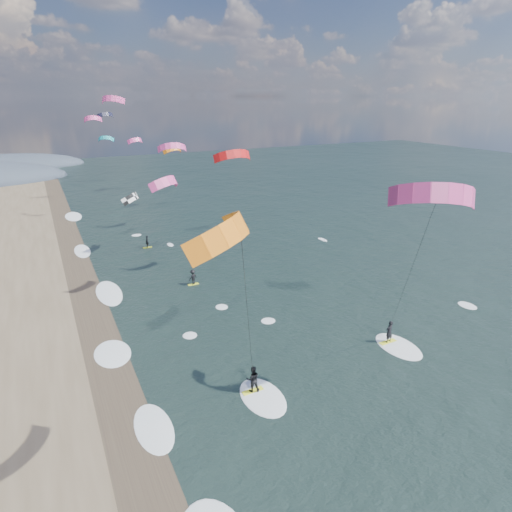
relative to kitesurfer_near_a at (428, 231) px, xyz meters
name	(u,v)px	position (x,y,z in m)	size (l,w,h in m)	color
ground	(367,435)	(-4.72, -1.86, -10.95)	(260.00, 260.00, 0.00)	black
wet_sand_strip	(118,394)	(-16.72, 8.14, -10.94)	(3.00, 240.00, 0.00)	#382D23
kitesurfer_near_a	(428,231)	(0.00, 0.00, 0.00)	(7.99, 9.41, 14.41)	yellow
kitesurfer_near_b	(248,293)	(-11.21, 0.15, -1.53)	(7.12, 9.34, 14.27)	yellow
far_kitesurfers	(190,260)	(-5.34, 27.19, -10.14)	(7.65, 14.23, 1.61)	yellow
bg_kite_field	(139,137)	(-4.40, 52.18, 1.19)	(14.09, 67.93, 12.03)	#D83F8C
shoreline_surf	(123,353)	(-15.52, 12.89, -10.95)	(2.40, 79.40, 0.11)	white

